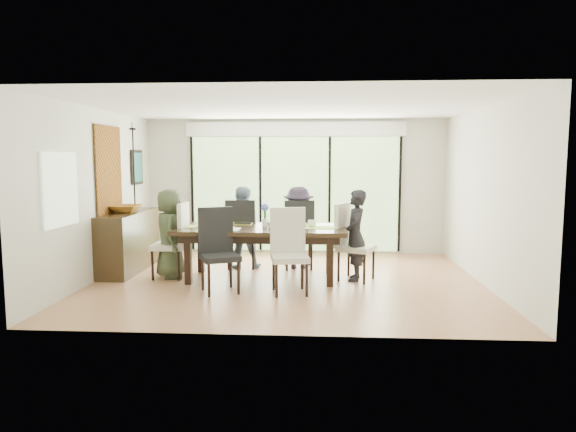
# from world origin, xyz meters

# --- Properties ---
(floor) EXTENTS (6.00, 5.00, 0.01)m
(floor) POSITION_xyz_m (0.00, 0.00, -0.01)
(floor) COLOR #91573A
(floor) RESTS_ON ground
(ceiling) EXTENTS (6.00, 5.00, 0.01)m
(ceiling) POSITION_xyz_m (0.00, 0.00, 2.71)
(ceiling) COLOR white
(ceiling) RESTS_ON wall_back
(wall_back) EXTENTS (6.00, 0.02, 2.70)m
(wall_back) POSITION_xyz_m (0.00, 2.51, 1.35)
(wall_back) COLOR beige
(wall_back) RESTS_ON floor
(wall_front) EXTENTS (6.00, 0.02, 2.70)m
(wall_front) POSITION_xyz_m (0.00, -2.51, 1.35)
(wall_front) COLOR silver
(wall_front) RESTS_ON floor
(wall_left) EXTENTS (0.02, 5.00, 2.70)m
(wall_left) POSITION_xyz_m (-3.01, 0.00, 1.35)
(wall_left) COLOR beige
(wall_left) RESTS_ON floor
(wall_right) EXTENTS (0.02, 5.00, 2.70)m
(wall_right) POSITION_xyz_m (3.01, 0.00, 1.35)
(wall_right) COLOR silver
(wall_right) RESTS_ON floor
(glass_doors) EXTENTS (4.20, 0.02, 2.30)m
(glass_doors) POSITION_xyz_m (0.00, 2.47, 1.20)
(glass_doors) COLOR #598C3F
(glass_doors) RESTS_ON wall_back
(blinds_header) EXTENTS (4.40, 0.06, 0.28)m
(blinds_header) POSITION_xyz_m (0.00, 2.46, 2.50)
(blinds_header) COLOR white
(blinds_header) RESTS_ON wall_back
(mullion_a) EXTENTS (0.05, 0.04, 2.30)m
(mullion_a) POSITION_xyz_m (-2.10, 2.46, 1.20)
(mullion_a) COLOR black
(mullion_a) RESTS_ON wall_back
(mullion_b) EXTENTS (0.05, 0.04, 2.30)m
(mullion_b) POSITION_xyz_m (-0.70, 2.46, 1.20)
(mullion_b) COLOR black
(mullion_b) RESTS_ON wall_back
(mullion_c) EXTENTS (0.05, 0.04, 2.30)m
(mullion_c) POSITION_xyz_m (0.70, 2.46, 1.20)
(mullion_c) COLOR black
(mullion_c) RESTS_ON wall_back
(mullion_d) EXTENTS (0.05, 0.04, 2.30)m
(mullion_d) POSITION_xyz_m (2.10, 2.46, 1.20)
(mullion_d) COLOR black
(mullion_d) RESTS_ON wall_back
(side_window) EXTENTS (0.02, 0.90, 1.00)m
(side_window) POSITION_xyz_m (-2.97, -1.20, 1.50)
(side_window) COLOR #8CAD7F
(side_window) RESTS_ON wall_left
(deck) EXTENTS (6.00, 1.80, 0.10)m
(deck) POSITION_xyz_m (0.00, 3.40, -0.05)
(deck) COLOR brown
(deck) RESTS_ON ground
(rail_top) EXTENTS (6.00, 0.08, 0.06)m
(rail_top) POSITION_xyz_m (0.00, 4.20, 0.55)
(rail_top) COLOR brown
(rail_top) RESTS_ON deck
(foliage_left) EXTENTS (3.20, 3.20, 3.20)m
(foliage_left) POSITION_xyz_m (-1.80, 5.20, 1.44)
(foliage_left) COLOR #14380F
(foliage_left) RESTS_ON ground
(foliage_mid) EXTENTS (4.00, 4.00, 4.00)m
(foliage_mid) POSITION_xyz_m (0.40, 5.80, 1.80)
(foliage_mid) COLOR #14380F
(foliage_mid) RESTS_ON ground
(foliage_right) EXTENTS (2.80, 2.80, 2.80)m
(foliage_right) POSITION_xyz_m (2.20, 5.00, 1.26)
(foliage_right) COLOR #14380F
(foliage_right) RESTS_ON ground
(foliage_far) EXTENTS (3.60, 3.60, 3.60)m
(foliage_far) POSITION_xyz_m (-0.60, 6.50, 1.62)
(foliage_far) COLOR #14380F
(foliage_far) RESTS_ON ground
(table_top) EXTENTS (2.67, 1.22, 0.07)m
(table_top) POSITION_xyz_m (-0.41, 0.13, 0.80)
(table_top) COLOR black
(table_top) RESTS_ON floor
(table_apron) EXTENTS (2.44, 1.00, 0.11)m
(table_apron) POSITION_xyz_m (-0.41, 0.13, 0.70)
(table_apron) COLOR black
(table_apron) RESTS_ON floor
(table_leg_fl) EXTENTS (0.10, 0.10, 0.77)m
(table_leg_fl) POSITION_xyz_m (-1.49, -0.30, 0.38)
(table_leg_fl) COLOR black
(table_leg_fl) RESTS_ON floor
(table_leg_fr) EXTENTS (0.10, 0.10, 0.77)m
(table_leg_fr) POSITION_xyz_m (0.67, -0.30, 0.38)
(table_leg_fr) COLOR black
(table_leg_fr) RESTS_ON floor
(table_leg_bl) EXTENTS (0.10, 0.10, 0.77)m
(table_leg_bl) POSITION_xyz_m (-1.49, 0.56, 0.38)
(table_leg_bl) COLOR black
(table_leg_bl) RESTS_ON floor
(table_leg_br) EXTENTS (0.10, 0.10, 0.77)m
(table_leg_br) POSITION_xyz_m (0.67, 0.56, 0.38)
(table_leg_br) COLOR black
(table_leg_br) RESTS_ON floor
(chair_left_end) EXTENTS (0.52, 0.52, 1.22)m
(chair_left_end) POSITION_xyz_m (-1.91, 0.13, 0.61)
(chair_left_end) COLOR silver
(chair_left_end) RESTS_ON floor
(chair_right_end) EXTENTS (0.68, 0.68, 1.22)m
(chair_right_end) POSITION_xyz_m (1.09, 0.13, 0.61)
(chair_right_end) COLOR silver
(chair_right_end) RESTS_ON floor
(chair_far_left) EXTENTS (0.54, 0.54, 1.22)m
(chair_far_left) POSITION_xyz_m (-0.86, 0.98, 0.61)
(chair_far_left) COLOR black
(chair_far_left) RESTS_ON floor
(chair_far_right) EXTENTS (0.56, 0.56, 1.22)m
(chair_far_right) POSITION_xyz_m (0.14, 0.98, 0.61)
(chair_far_right) COLOR black
(chair_far_right) RESTS_ON floor
(chair_near_left) EXTENTS (0.68, 0.68, 1.22)m
(chair_near_left) POSITION_xyz_m (-0.91, -0.74, 0.61)
(chair_near_left) COLOR black
(chair_near_left) RESTS_ON floor
(chair_near_right) EXTENTS (0.60, 0.60, 1.22)m
(chair_near_right) POSITION_xyz_m (0.09, -0.74, 0.61)
(chair_near_right) COLOR beige
(chair_near_right) RESTS_ON floor
(person_left_end) EXTENTS (0.57, 0.75, 1.43)m
(person_left_end) POSITION_xyz_m (-1.89, 0.13, 0.72)
(person_left_end) COLOR #3A452E
(person_left_end) RESTS_ON floor
(person_right_end) EXTENTS (0.48, 0.70, 1.43)m
(person_right_end) POSITION_xyz_m (1.07, 0.13, 0.72)
(person_right_end) COLOR black
(person_right_end) RESTS_ON floor
(person_far_left) EXTENTS (0.73, 0.53, 1.43)m
(person_far_left) POSITION_xyz_m (-0.86, 0.96, 0.72)
(person_far_left) COLOR #7792AD
(person_far_left) RESTS_ON floor
(person_far_right) EXTENTS (0.68, 0.43, 1.43)m
(person_far_right) POSITION_xyz_m (0.14, 0.96, 0.72)
(person_far_right) COLOR #261F2E
(person_far_right) RESTS_ON floor
(placemat_left) EXTENTS (0.49, 0.36, 0.01)m
(placemat_left) POSITION_xyz_m (-1.36, 0.13, 0.84)
(placemat_left) COLOR #86A23A
(placemat_left) RESTS_ON table_top
(placemat_right) EXTENTS (0.49, 0.36, 0.01)m
(placemat_right) POSITION_xyz_m (0.54, 0.13, 0.84)
(placemat_right) COLOR #9DC245
(placemat_right) RESTS_ON table_top
(placemat_far_l) EXTENTS (0.49, 0.36, 0.01)m
(placemat_far_l) POSITION_xyz_m (-0.86, 0.53, 0.84)
(placemat_far_l) COLOR #94A53B
(placemat_far_l) RESTS_ON table_top
(placemat_far_r) EXTENTS (0.49, 0.36, 0.01)m
(placemat_far_r) POSITION_xyz_m (0.14, 0.53, 0.84)
(placemat_far_r) COLOR #71A53B
(placemat_far_r) RESTS_ON table_top
(placemat_paper) EXTENTS (0.49, 0.36, 0.01)m
(placemat_paper) POSITION_xyz_m (-0.96, -0.17, 0.84)
(placemat_paper) COLOR white
(placemat_paper) RESTS_ON table_top
(tablet_far_l) EXTENTS (0.29, 0.20, 0.01)m
(tablet_far_l) POSITION_xyz_m (-0.76, 0.48, 0.85)
(tablet_far_l) COLOR black
(tablet_far_l) RESTS_ON table_top
(tablet_far_r) EXTENTS (0.27, 0.19, 0.01)m
(tablet_far_r) POSITION_xyz_m (0.09, 0.48, 0.85)
(tablet_far_r) COLOR black
(tablet_far_r) RESTS_ON table_top
(papers) EXTENTS (0.33, 0.24, 0.00)m
(papers) POSITION_xyz_m (0.29, 0.08, 0.84)
(papers) COLOR white
(papers) RESTS_ON table_top
(platter_base) EXTENTS (0.29, 0.29, 0.03)m
(platter_base) POSITION_xyz_m (-0.96, -0.17, 0.85)
(platter_base) COLOR white
(platter_base) RESTS_ON table_top
(platter_snacks) EXTENTS (0.22, 0.22, 0.02)m
(platter_snacks) POSITION_xyz_m (-0.96, -0.17, 0.87)
(platter_snacks) COLOR orange
(platter_snacks) RESTS_ON table_top
(vase) EXTENTS (0.09, 0.09, 0.13)m
(vase) POSITION_xyz_m (-0.36, 0.18, 0.90)
(vase) COLOR silver
(vase) RESTS_ON table_top
(hyacinth_stems) EXTENTS (0.04, 0.04, 0.18)m
(hyacinth_stems) POSITION_xyz_m (-0.36, 0.18, 1.03)
(hyacinth_stems) COLOR #337226
(hyacinth_stems) RESTS_ON table_top
(hyacinth_blooms) EXTENTS (0.12, 0.12, 0.12)m
(hyacinth_blooms) POSITION_xyz_m (-0.36, 0.18, 1.14)
(hyacinth_blooms) COLOR #5360CF
(hyacinth_blooms) RESTS_ON table_top
(laptop) EXTENTS (0.38, 0.25, 0.03)m
(laptop) POSITION_xyz_m (-1.26, 0.03, 0.85)
(laptop) COLOR silver
(laptop) RESTS_ON table_top
(cup_a) EXTENTS (0.19, 0.19, 0.11)m
(cup_a) POSITION_xyz_m (-1.11, 0.28, 0.89)
(cup_a) COLOR white
(cup_a) RESTS_ON table_top
(cup_b) EXTENTS (0.16, 0.16, 0.10)m
(cup_b) POSITION_xyz_m (-0.26, 0.03, 0.88)
(cup_b) COLOR white
(cup_b) RESTS_ON table_top
(cup_c) EXTENTS (0.15, 0.15, 0.11)m
(cup_c) POSITION_xyz_m (0.39, 0.23, 0.89)
(cup_c) COLOR white
(cup_c) RESTS_ON table_top
(book) EXTENTS (0.25, 0.29, 0.02)m
(book) POSITION_xyz_m (-0.16, 0.18, 0.84)
(book) COLOR white
(book) RESTS_ON table_top
(sideboard) EXTENTS (0.50, 1.79, 1.01)m
(sideboard) POSITION_xyz_m (-2.76, 0.62, 0.50)
(sideboard) COLOR black
(sideboard) RESTS_ON floor
(bowl) EXTENTS (0.53, 0.53, 0.13)m
(bowl) POSITION_xyz_m (-2.76, 0.52, 1.07)
(bowl) COLOR brown
(bowl) RESTS_ON sideboard
(candlestick_base) EXTENTS (0.11, 0.11, 0.04)m
(candlestick_base) POSITION_xyz_m (-2.76, 0.97, 1.03)
(candlestick_base) COLOR black
(candlestick_base) RESTS_ON sideboard
(candlestick_shaft) EXTENTS (0.03, 0.03, 1.40)m
(candlestick_shaft) POSITION_xyz_m (-2.76, 0.97, 1.73)
(candlestick_shaft) COLOR black
(candlestick_shaft) RESTS_ON sideboard
(candlestick_pan) EXTENTS (0.11, 0.11, 0.03)m
(candlestick_pan) POSITION_xyz_m (-2.76, 0.97, 2.43)
(candlestick_pan) COLOR black
(candlestick_pan) RESTS_ON sideboard
(candle) EXTENTS (0.04, 0.04, 0.11)m
(candle) POSITION_xyz_m (-2.76, 0.97, 2.49)
(candle) COLOR silver
(candle) RESTS_ON sideboard
(tapestry) EXTENTS (0.02, 1.00, 1.50)m
(tapestry) POSITION_xyz_m (-2.97, 0.40, 1.70)
(tapestry) COLOR #9A5416
(tapestry) RESTS_ON wall_left
(art_frame) EXTENTS (0.03, 0.55, 0.65)m
(art_frame) POSITION_xyz_m (-2.97, 1.70, 1.75)
(art_frame) COLOR black
(art_frame) RESTS_ON wall_left
(art_canvas) EXTENTS (0.01, 0.45, 0.55)m
(art_canvas) POSITION_xyz_m (-2.95, 1.70, 1.75)
(art_canvas) COLOR #174A4A
(art_canvas) RESTS_ON wall_left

